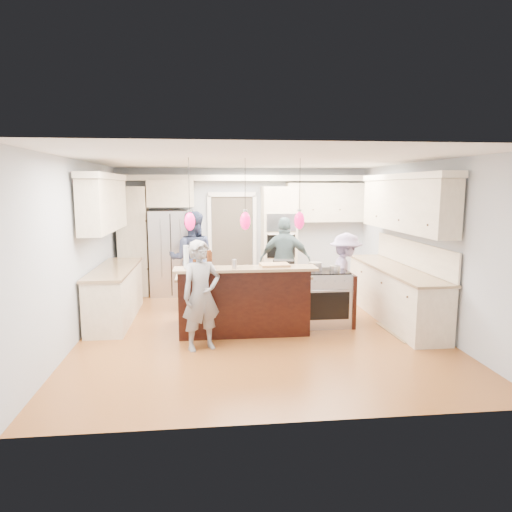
{
  "coord_description": "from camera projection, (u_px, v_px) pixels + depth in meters",
  "views": [
    {
      "loc": [
        -0.81,
        -7.12,
        2.29
      ],
      "look_at": [
        0.0,
        0.35,
        1.15
      ],
      "focal_mm": 32.0,
      "sensor_mm": 36.0,
      "label": 1
    }
  ],
  "objects": [
    {
      "name": "pendant_lights",
      "position": [
        245.0,
        221.0,
        6.63
      ],
      "size": [
        1.75,
        0.15,
        1.03
      ],
      "color": "black",
      "rests_on": "ground"
    },
    {
      "name": "person_bar_end",
      "position": [
        201.0,
        295.0,
        6.4
      ],
      "size": [
        0.67,
        0.57,
        1.56
      ],
      "primitive_type": "imported",
      "rotation": [
        0.0,
        0.0,
        0.4
      ],
      "color": "gray",
      "rests_on": "ground"
    },
    {
      "name": "person_range_side",
      "position": [
        345.0,
        276.0,
        8.01
      ],
      "size": [
        0.81,
        1.09,
        1.5
      ],
      "primitive_type": "imported",
      "rotation": [
        0.0,
        0.0,
        1.28
      ],
      "color": "#9D8CBD",
      "rests_on": "ground"
    },
    {
      "name": "cutting_board",
      "position": [
        275.0,
        265.0,
        6.82
      ],
      "size": [
        0.44,
        0.33,
        0.03
      ],
      "primitive_type": "cube",
      "rotation": [
        0.0,
        0.0,
        0.06
      ],
      "color": "tan",
      "rests_on": "kitchen_island"
    },
    {
      "name": "room_shell",
      "position": [
        258.0,
        217.0,
        7.15
      ],
      "size": [
        5.54,
        6.04,
        2.72
      ],
      "color": "#B2BCC6",
      "rests_on": "ground"
    },
    {
      "name": "left_cabinets",
      "position": [
        111.0,
        260.0,
        7.79
      ],
      "size": [
        0.64,
        2.3,
        2.51
      ],
      "color": "beige",
      "rests_on": "ground"
    },
    {
      "name": "beer_bottle_c",
      "position": [
        209.0,
        259.0,
        6.6
      ],
      "size": [
        0.07,
        0.07,
        0.27
      ],
      "primitive_type": "cylinder",
      "rotation": [
        0.0,
        0.0,
        -0.11
      ],
      "color": "#4F230E",
      "rests_on": "kitchen_island"
    },
    {
      "name": "oven_column",
      "position": [
        279.0,
        240.0,
        9.95
      ],
      "size": [
        0.72,
        0.69,
        2.3
      ],
      "color": "beige",
      "rests_on": "ground"
    },
    {
      "name": "drink_can",
      "position": [
        234.0,
        264.0,
        6.6
      ],
      "size": [
        0.08,
        0.08,
        0.13
      ],
      "primitive_type": "cylinder",
      "rotation": [
        0.0,
        0.0,
        0.07
      ],
      "color": "#B7B7BC",
      "rests_on": "kitchen_island"
    },
    {
      "name": "island_range",
      "position": [
        326.0,
        298.0,
        7.62
      ],
      "size": [
        0.82,
        0.71,
        0.92
      ],
      "color": "#B7B7BC",
      "rests_on": "ground"
    },
    {
      "name": "right_counter_run",
      "position": [
        398.0,
        260.0,
        7.82
      ],
      "size": [
        0.64,
        3.1,
        2.51
      ],
      "color": "beige",
      "rests_on": "ground"
    },
    {
      "name": "pot_large",
      "position": [
        315.0,
        266.0,
        7.58
      ],
      "size": [
        0.22,
        0.22,
        0.13
      ],
      "primitive_type": "cylinder",
      "color": "#B7B7BC",
      "rests_on": "island_range"
    },
    {
      "name": "beer_bottle_a",
      "position": [
        195.0,
        259.0,
        6.59
      ],
      "size": [
        0.07,
        0.07,
        0.26
      ],
      "primitive_type": "cylinder",
      "rotation": [
        0.0,
        0.0,
        -0.14
      ],
      "color": "#4F230E",
      "rests_on": "kitchen_island"
    },
    {
      "name": "kitchen_island",
      "position": [
        243.0,
        299.0,
        7.4
      ],
      "size": [
        2.1,
        1.46,
        1.12
      ],
      "color": "black",
      "rests_on": "ground"
    },
    {
      "name": "floor_rug",
      "position": [
        410.0,
        331.0,
        7.27
      ],
      "size": [
        0.76,
        1.08,
        0.01
      ],
      "primitive_type": "cube",
      "rotation": [
        0.0,
        0.0,
        0.04
      ],
      "color": "#8F734E",
      "rests_on": "ground"
    },
    {
      "name": "pot_small",
      "position": [
        335.0,
        268.0,
        7.5
      ],
      "size": [
        0.18,
        0.18,
        0.09
      ],
      "primitive_type": "cylinder",
      "color": "#B7B7BC",
      "rests_on": "island_range"
    },
    {
      "name": "water_bottle",
      "position": [
        186.0,
        257.0,
        6.56
      ],
      "size": [
        0.09,
        0.09,
        0.34
      ],
      "primitive_type": "cylinder",
      "rotation": [
        0.0,
        0.0,
        -0.21
      ],
      "color": "silver",
      "rests_on": "kitchen_island"
    },
    {
      "name": "back_upper_cabinets",
      "position": [
        210.0,
        216.0,
        9.81
      ],
      "size": [
        5.3,
        0.61,
        2.54
      ],
      "color": "beige",
      "rests_on": "ground"
    },
    {
      "name": "ground_plane",
      "position": [
        258.0,
        329.0,
        7.42
      ],
      "size": [
        6.0,
        6.0,
        0.0
      ],
      "primitive_type": "plane",
      "color": "#AB612E",
      "rests_on": "ground"
    },
    {
      "name": "person_far_left",
      "position": [
        192.0,
        259.0,
        8.74
      ],
      "size": [
        0.94,
        0.76,
        1.84
      ],
      "primitive_type": "imported",
      "rotation": [
        0.0,
        0.0,
        3.07
      ],
      "color": "navy",
      "rests_on": "ground"
    },
    {
      "name": "beer_bottle_b",
      "position": [
        210.0,
        260.0,
        6.58
      ],
      "size": [
        0.08,
        0.08,
        0.25
      ],
      "primitive_type": "cylinder",
      "rotation": [
        0.0,
        0.0,
        -0.25
      ],
      "color": "#4F230E",
      "rests_on": "kitchen_island"
    },
    {
      "name": "refrigerator",
      "position": [
        172.0,
        253.0,
        9.72
      ],
      "size": [
        0.9,
        0.7,
        1.8
      ],
      "primitive_type": "cube",
      "color": "#B7B7BC",
      "rests_on": "ground"
    },
    {
      "name": "person_far_right",
      "position": [
        285.0,
        261.0,
        8.94
      ],
      "size": [
        1.07,
        0.64,
        1.71
      ],
      "primitive_type": "imported",
      "rotation": [
        0.0,
        0.0,
        2.91
      ],
      "color": "#4A6367",
      "rests_on": "ground"
    }
  ]
}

